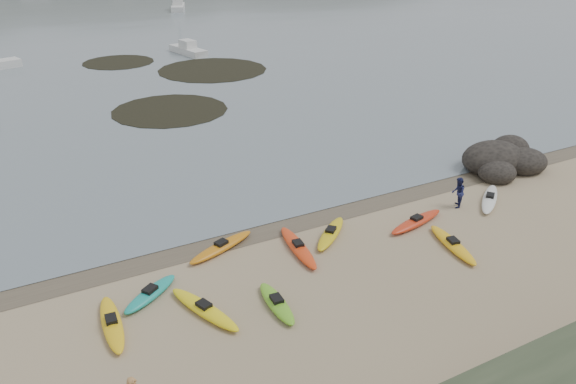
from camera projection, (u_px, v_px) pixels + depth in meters
ground at (288, 219)px, 27.89m from camera, size 600.00×600.00×0.00m
wet_sand at (291, 222)px, 27.65m from camera, size 60.00×60.00×0.00m
kayaks at (311, 256)px, 24.48m from camera, size 22.04×7.65×0.34m
person_east at (458, 193)px, 28.78m from camera, size 0.99×0.99×1.63m
rock_cluster at (502, 164)px, 33.67m from camera, size 5.55×4.12×2.01m
kelp_mats at (178, 79)px, 53.30m from camera, size 17.98×27.52×0.04m
moored_boats at (85, 9)px, 94.52m from camera, size 108.15×79.83×1.17m
far_hills at (132, 13)px, 205.83m from camera, size 550.00×135.00×80.00m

